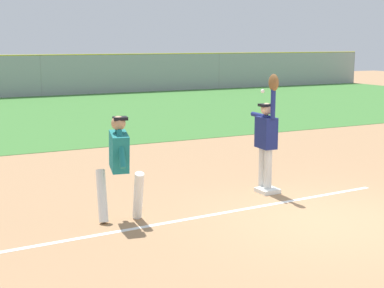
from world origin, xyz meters
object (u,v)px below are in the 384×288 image
Objects in this scene: first_base at (267,190)px; parked_car_white at (145,77)px; runner at (119,161)px; baseball at (263,91)px; fielder at (267,134)px; parked_car_red at (59,79)px.

parked_car_white reaches higher than first_base.
baseball is (3.01, 0.50, 0.96)m from runner.
runner is at bearing -170.63° from baseball.
first_base is at bearing 81.65° from fielder.
runner is at bearing -172.67° from first_base.
baseball reaches higher than parked_car_white.
first_base is 1.92m from baseball.
runner is (-3.13, -0.51, -0.12)m from fielder.
baseball is (-0.10, 0.10, 1.91)m from first_base.
first_base is 0.17× the size of fielder.
parked_car_red is (1.51, 24.25, -0.45)m from fielder.
first_base is 1.09m from fielder.
fielder is at bearing -112.22° from parked_car_white.
runner is at bearing -118.40° from parked_car_white.
parked_car_red is at bearing 86.40° from first_base.
fielder is 30.81× the size of baseball.
fielder is 0.51× the size of parked_car_red.
parked_car_white is at bearing -103.65° from fielder.
parked_car_white is (6.96, 24.11, -0.45)m from fielder.
parked_car_white is (10.09, 24.62, -0.32)m from runner.
parked_car_white is (6.99, 24.22, 0.63)m from first_base.
first_base is at bearing 17.17° from runner.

